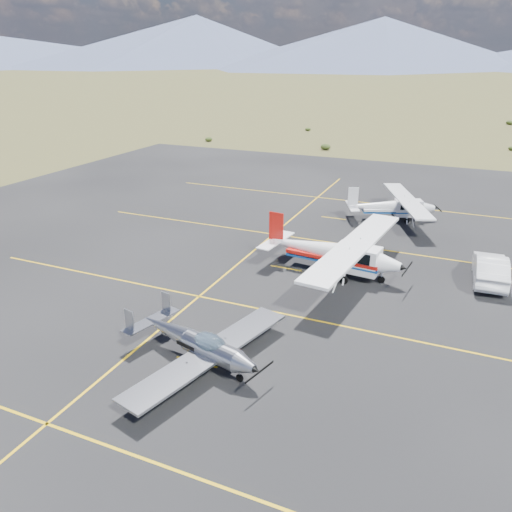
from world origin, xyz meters
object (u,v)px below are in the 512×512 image
Objects in this scene: aircraft_low_wing at (199,344)px; aircraft_cessna at (334,251)px; aircraft_plain at (393,206)px; sedan at (490,268)px.

aircraft_low_wing is 0.70× the size of aircraft_cessna.
sedan is at bearing -75.53° from aircraft_plain.
aircraft_low_wing is 1.82× the size of sedan.
aircraft_cessna is 12.03m from aircraft_plain.
aircraft_cessna is (2.71, 11.45, 0.49)m from aircraft_low_wing.
aircraft_cessna reaches higher than sedan.
aircraft_cessna is 1.26× the size of aircraft_plain.
aircraft_cessna is 2.58× the size of sedan.
aircraft_cessna reaches higher than aircraft_plain.
aircraft_low_wing is 17.90m from sedan.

